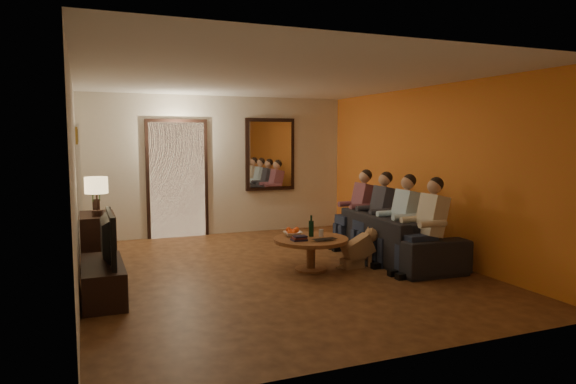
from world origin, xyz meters
name	(u,v)px	position (x,y,z in m)	size (l,w,h in m)	color
floor	(276,271)	(0.00, 0.00, 0.00)	(5.00, 6.00, 0.01)	#422311
ceiling	(275,78)	(0.00, 0.00, 2.60)	(5.00, 6.00, 0.01)	white
back_wall	(220,166)	(0.00, 3.00, 1.30)	(5.00, 0.02, 2.60)	beige
front_wall	(407,202)	(0.00, -3.00, 1.30)	(5.00, 0.02, 2.60)	beige
left_wall	(75,183)	(-2.50, 0.00, 1.30)	(0.02, 6.00, 2.60)	beige
right_wall	(429,172)	(2.50, 0.00, 1.30)	(0.02, 6.00, 2.60)	beige
orange_accent	(428,172)	(2.49, 0.00, 1.30)	(0.01, 6.00, 2.60)	orange
kitchen_doorway	(177,180)	(-0.80, 2.98, 1.05)	(1.00, 0.06, 2.10)	#FFE0A5
door_trim	(178,180)	(-0.80, 2.97, 1.05)	(1.12, 0.04, 2.22)	black
fridge_glimpse	(191,188)	(-0.55, 2.98, 0.90)	(0.45, 0.03, 1.70)	silver
mirror_frame	(270,154)	(1.00, 2.96, 1.50)	(1.00, 0.05, 1.40)	black
mirror_glass	(271,154)	(1.00, 2.93, 1.50)	(0.86, 0.02, 1.26)	white
white_door	(80,188)	(-2.46, 2.30, 1.02)	(0.06, 0.85, 2.04)	white
framed_art	(77,136)	(-2.47, 1.30, 1.85)	(0.03, 0.28, 0.24)	#B28C33
art_canvas	(78,136)	(-2.46, 1.30, 1.85)	(0.01, 0.22, 0.18)	brown
dresser	(98,241)	(-2.25, 1.05, 0.39)	(0.45, 0.87, 0.77)	black
table_lamp	(97,196)	(-2.25, 0.83, 1.04)	(0.30, 0.30, 0.54)	beige
flower_vase	(96,197)	(-2.25, 1.27, 0.99)	(0.14, 0.14, 0.44)	red
tv_stand	(103,281)	(-2.25, -0.41, 0.21)	(0.45, 1.24, 0.41)	black
tv	(101,238)	(-2.25, -0.41, 0.70)	(0.13, 1.01, 0.58)	black
sofa	(395,236)	(1.91, -0.02, 0.35)	(0.93, 2.39, 0.70)	black
person_a	(428,230)	(1.81, -0.92, 0.60)	(0.60, 0.40, 1.20)	tan
person_b	(401,223)	(1.81, -0.32, 0.60)	(0.60, 0.40, 1.20)	tan
person_c	(379,217)	(1.81, 0.28, 0.60)	(0.60, 0.40, 1.20)	tan
person_d	(359,212)	(1.81, 0.88, 0.60)	(0.60, 0.40, 1.20)	tan
dog	(358,248)	(1.15, -0.24, 0.28)	(0.56, 0.24, 0.56)	#987346
coffee_table	(311,254)	(0.46, -0.14, 0.23)	(1.03, 1.03, 0.45)	brown
bowl	(293,234)	(0.28, 0.08, 0.48)	(0.26, 0.26, 0.06)	white
oranges	(293,229)	(0.28, 0.08, 0.55)	(0.20, 0.20, 0.08)	#FF5115
wine_bottle	(311,226)	(0.51, -0.04, 0.60)	(0.07, 0.07, 0.31)	black
wine_glass	(321,233)	(0.64, -0.09, 0.50)	(0.06, 0.06, 0.10)	silver
book_stack	(299,238)	(0.24, -0.24, 0.48)	(0.20, 0.15, 0.07)	black
laptop	(326,240)	(0.56, -0.42, 0.46)	(0.33, 0.21, 0.03)	black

